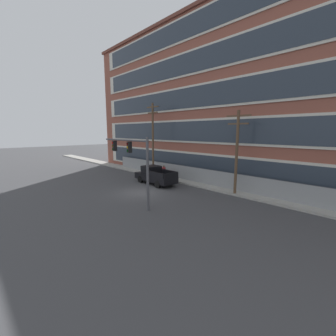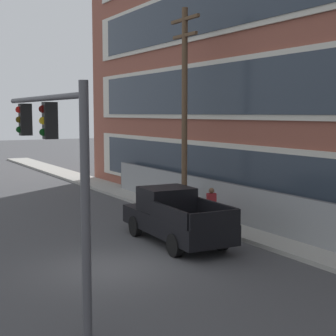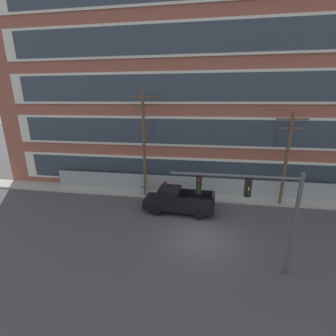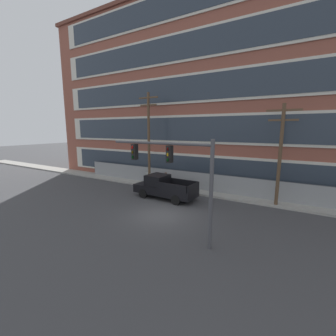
# 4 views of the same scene
# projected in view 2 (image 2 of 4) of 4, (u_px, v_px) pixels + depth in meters

# --- Properties ---
(ground_plane) EXTENTS (160.00, 160.00, 0.00)m
(ground_plane) POSITION_uv_depth(u_px,v_px,m) (110.00, 269.00, 16.07)
(ground_plane) COLOR #424244
(sidewalk_building_side) EXTENTS (80.00, 2.11, 0.16)m
(sidewalk_building_side) POSITION_uv_depth(u_px,v_px,m) (275.00, 240.00, 19.42)
(sidewalk_building_side) COLOR #9E9B93
(sidewalk_building_side) RESTS_ON ground
(chain_link_fence) EXTENTS (30.18, 0.06, 1.83)m
(chain_link_fence) POSITION_uv_depth(u_px,v_px,m) (290.00, 218.00, 19.20)
(chain_link_fence) COLOR gray
(chain_link_fence) RESTS_ON ground
(traffic_signal_mast) EXTENTS (6.17, 0.43, 5.51)m
(traffic_signal_mast) POSITION_uv_depth(u_px,v_px,m) (56.00, 150.00, 12.21)
(traffic_signal_mast) COLOR #4C4C51
(traffic_signal_mast) RESTS_ON ground
(pickup_truck_black) EXTENTS (5.67, 2.30, 2.00)m
(pickup_truck_black) POSITION_uv_depth(u_px,v_px,m) (174.00, 217.00, 19.33)
(pickup_truck_black) COLOR black
(pickup_truck_black) RESTS_ON ground
(utility_pole_near_corner) EXTENTS (2.19, 0.26, 9.45)m
(utility_pole_near_corner) POSITION_uv_depth(u_px,v_px,m) (185.00, 106.00, 22.93)
(utility_pole_near_corner) COLOR brown
(utility_pole_near_corner) RESTS_ON ground
(electrical_cabinet) EXTENTS (0.69, 0.48, 1.45)m
(electrical_cabinet) POSITION_uv_depth(u_px,v_px,m) (185.00, 203.00, 23.63)
(electrical_cabinet) COLOR #939993
(electrical_cabinet) RESTS_ON ground
(pedestrian_near_cabinet) EXTENTS (0.38, 0.46, 1.69)m
(pedestrian_near_cabinet) POSITION_uv_depth(u_px,v_px,m) (211.00, 204.00, 21.90)
(pedestrian_near_cabinet) COLOR maroon
(pedestrian_near_cabinet) RESTS_ON ground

